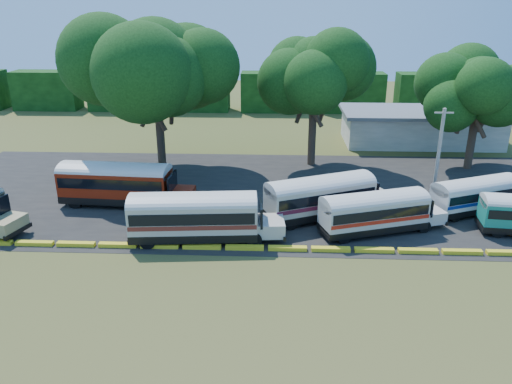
{
  "coord_description": "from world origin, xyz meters",
  "views": [
    {
      "loc": [
        0.65,
        -30.09,
        16.32
      ],
      "look_at": [
        -0.92,
        6.0,
        2.41
      ],
      "focal_mm": 35.0,
      "sensor_mm": 36.0,
      "label": 1
    }
  ],
  "objects_px": {
    "bus_red": "(119,181)",
    "bus_cream_west": "(197,214)",
    "bus_white_red": "(376,210)",
    "tree_west": "(155,65)"
  },
  "relations": [
    {
      "from": "bus_red",
      "to": "bus_cream_west",
      "type": "distance_m",
      "value": 10.02
    },
    {
      "from": "bus_white_red",
      "to": "bus_cream_west",
      "type": "bearing_deg",
      "value": 170.05
    },
    {
      "from": "bus_red",
      "to": "bus_cream_west",
      "type": "height_order",
      "value": "bus_red"
    },
    {
      "from": "bus_cream_west",
      "to": "tree_west",
      "type": "bearing_deg",
      "value": 106.74
    },
    {
      "from": "bus_cream_west",
      "to": "bus_white_red",
      "type": "distance_m",
      "value": 13.2
    },
    {
      "from": "bus_red",
      "to": "bus_cream_west",
      "type": "bearing_deg",
      "value": -36.55
    },
    {
      "from": "bus_cream_west",
      "to": "tree_west",
      "type": "relative_size",
      "value": 0.75
    },
    {
      "from": "bus_cream_west",
      "to": "bus_white_red",
      "type": "height_order",
      "value": "bus_cream_west"
    },
    {
      "from": "bus_red",
      "to": "tree_west",
      "type": "relative_size",
      "value": 0.76
    },
    {
      "from": "bus_red",
      "to": "bus_white_red",
      "type": "xyz_separation_m",
      "value": [
        20.7,
        -4.59,
        -0.31
      ]
    }
  ]
}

